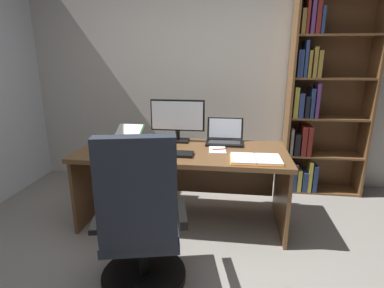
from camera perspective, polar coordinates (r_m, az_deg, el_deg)
name	(u,v)px	position (r m, az deg, el deg)	size (l,w,h in m)	color
wall_back	(205,70)	(3.77, 2.43, 13.82)	(4.87, 0.12, 2.78)	beige
desk	(184,166)	(2.91, -1.54, -4.07)	(1.89, 0.80, 0.72)	brown
bookshelf	(317,104)	(3.68, 22.54, 6.99)	(0.87, 0.32, 2.20)	brown
office_chair	(140,228)	(2.07, -9.70, -15.24)	(0.68, 0.60, 1.11)	black
monitor	(178,120)	(3.00, -2.74, 4.49)	(0.53, 0.16, 0.42)	black
laptop	(225,138)	(2.99, 6.16, 1.14)	(0.36, 0.28, 0.23)	black
keyboard	(169,154)	(2.62, -4.39, -1.81)	(0.42, 0.15, 0.02)	black
computer_mouse	(135,151)	(2.70, -10.65, -1.37)	(0.06, 0.10, 0.04)	black
reading_stand_with_book	(129,132)	(3.21, -11.83, 2.20)	(0.28, 0.26, 0.13)	black
open_binder	(256,159)	(2.53, 11.91, -2.80)	(0.43, 0.29, 0.02)	orange
notepad	(218,150)	(2.75, 4.82, -1.14)	(0.15, 0.21, 0.01)	white
pen	(220,149)	(2.75, 5.24, -0.97)	(0.01, 0.01, 0.14)	maroon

